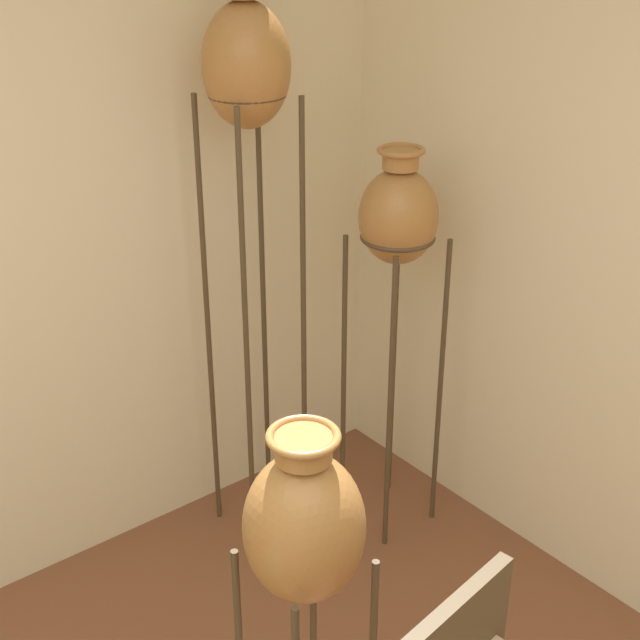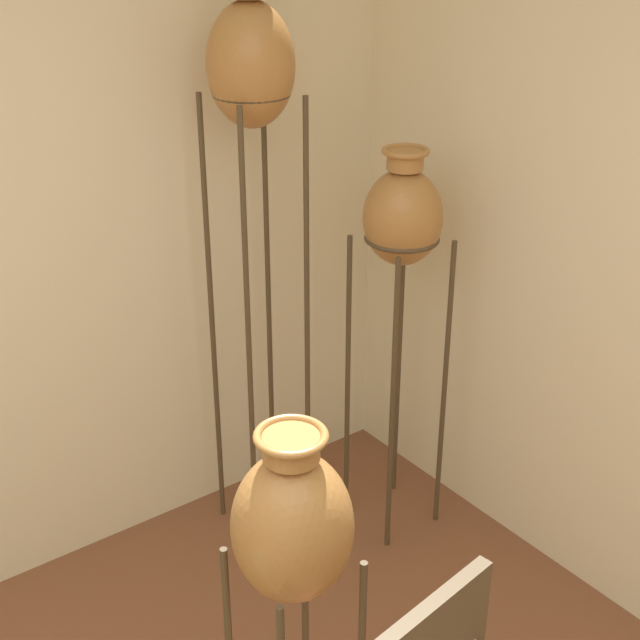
% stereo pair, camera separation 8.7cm
% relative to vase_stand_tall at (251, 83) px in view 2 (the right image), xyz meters
% --- Properties ---
extents(vase_stand_tall, '(0.29, 0.29, 2.11)m').
position_rel_vase_stand_tall_xyz_m(vase_stand_tall, '(0.00, 0.00, 0.00)').
color(vase_stand_tall, '#473823').
rests_on(vase_stand_tall, ground_plane).
extents(vase_stand_medium, '(0.29, 0.29, 1.56)m').
position_rel_vase_stand_tall_xyz_m(vase_stand_medium, '(0.43, -0.30, -0.50)').
color(vase_stand_medium, '#473823').
rests_on(vase_stand_medium, ground_plane).
extents(vase_stand_short, '(0.30, 0.30, 1.23)m').
position_rel_vase_stand_tall_xyz_m(vase_stand_short, '(-0.63, -1.10, -0.83)').
color(vase_stand_short, '#473823').
rests_on(vase_stand_short, ground_plane).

